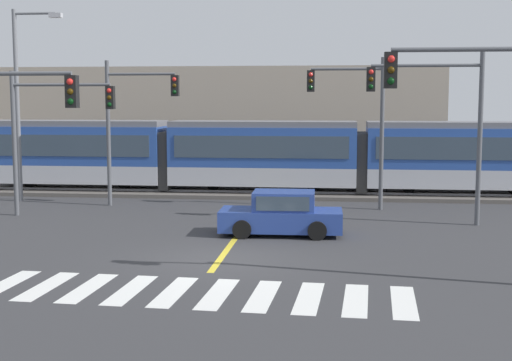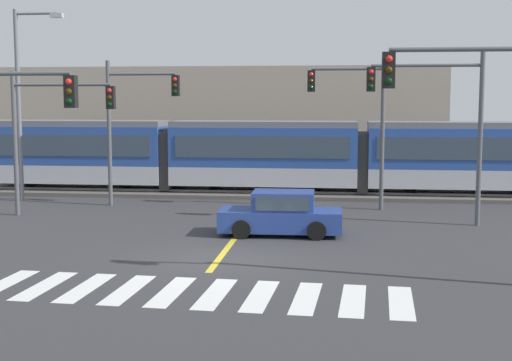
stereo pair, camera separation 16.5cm
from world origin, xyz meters
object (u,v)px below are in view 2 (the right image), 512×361
Objects in this scene: traffic_light_far_right at (358,111)px; sedan_crossing at (281,215)px; traffic_light_far_left at (132,113)px; traffic_light_mid_left at (50,121)px; street_lamp_west at (23,93)px; light_rail_tram at (264,153)px; traffic_light_near_right at (482,119)px; traffic_light_mid_right at (442,111)px.

sedan_crossing is at bearing -113.91° from traffic_light_far_right.
traffic_light_far_left reaches higher than sedan_crossing.
street_lamp_west is at bearing 126.43° from traffic_light_mid_left.
traffic_light_far_left is 5.47m from street_lamp_west.
traffic_light_far_right is at bearing -2.76° from street_lamp_west.
light_rail_tram is 4.84× the size of traffic_light_mid_left.
traffic_light_mid_left is 5.00m from street_lamp_west.
traffic_light_near_right reaches higher than light_rail_tram.
street_lamp_west is at bearing 170.78° from traffic_light_far_left.
traffic_light_mid_left is at bearing -53.57° from street_lamp_west.
traffic_light_far_right is 15.12m from street_lamp_west.
traffic_light_far_left is at bearing 165.46° from traffic_light_mid_right.
traffic_light_far_right is at bearing 14.66° from traffic_light_mid_left.
traffic_light_near_right is (5.47, -6.04, 3.49)m from sedan_crossing.
traffic_light_near_right is at bearing -77.29° from traffic_light_far_right.
street_lamp_west is at bearing 167.01° from traffic_light_mid_right.
traffic_light_far_right is 9.75m from traffic_light_far_left.
traffic_light_far_left reaches higher than light_rail_tram.
traffic_light_mid_right is at bearing -49.10° from traffic_light_far_right.
traffic_light_mid_right is 15.18m from traffic_light_mid_left.
light_rail_tram is 10.84m from traffic_light_mid_right.
sedan_crossing is at bearing -17.28° from traffic_light_mid_left.
traffic_light_mid_right reaches higher than traffic_light_far_right.
traffic_light_near_right is 8.74m from traffic_light_mid_right.
street_lamp_west reaches higher than traffic_light_mid_right.
traffic_light_mid_right is 4.55m from traffic_light_far_right.
traffic_light_mid_right reaches higher than light_rail_tram.
traffic_light_mid_left is at bearing -136.50° from light_rail_tram.
traffic_light_far_left is at bearing -179.18° from traffic_light_far_right.
street_lamp_west is at bearing 150.96° from sedan_crossing.
traffic_light_far_right is (-2.75, 12.17, -0.03)m from traffic_light_near_right.
traffic_light_mid_right is 13.14m from traffic_light_far_left.
sedan_crossing is at bearing 132.15° from traffic_light_near_right.
sedan_crossing is at bearing -154.67° from traffic_light_mid_right.
traffic_light_far_right reaches higher than light_rail_tram.
light_rail_tram is 4.36× the size of traffic_light_mid_right.
street_lamp_west is at bearing 144.11° from traffic_light_near_right.
traffic_light_mid_left is at bearing -128.72° from traffic_light_far_left.
traffic_light_mid_right is at bearing 88.47° from traffic_light_near_right.
traffic_light_far_right is at bearing -43.51° from light_rail_tram.
sedan_crossing is 7.55m from traffic_light_far_right.
light_rail_tram is at bearing 43.50° from traffic_light_mid_left.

